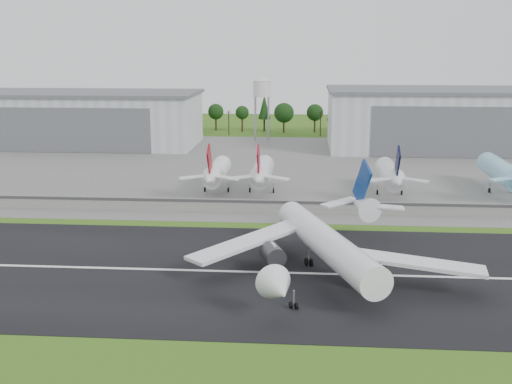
# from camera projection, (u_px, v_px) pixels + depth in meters

# --- Properties ---
(ground) EXTENTS (600.00, 600.00, 0.00)m
(ground) POSITION_uv_depth(u_px,v_px,m) (220.00, 291.00, 114.06)
(ground) COLOR #356618
(ground) RESTS_ON ground
(runway) EXTENTS (320.00, 60.00, 0.10)m
(runway) POSITION_uv_depth(u_px,v_px,m) (227.00, 271.00, 123.77)
(runway) COLOR black
(runway) RESTS_ON ground
(runway_centerline) EXTENTS (220.00, 1.00, 0.02)m
(runway_centerline) POSITION_uv_depth(u_px,v_px,m) (227.00, 271.00, 123.75)
(runway_centerline) COLOR white
(runway_centerline) RESTS_ON runway
(apron) EXTENTS (320.00, 150.00, 0.10)m
(apron) POSITION_uv_depth(u_px,v_px,m) (264.00, 166.00, 230.66)
(apron) COLOR slate
(apron) RESTS_ON ground
(blast_fence) EXTENTS (240.00, 0.61, 3.50)m
(blast_fence) POSITION_uv_depth(u_px,v_px,m) (248.00, 206.00, 167.09)
(blast_fence) COLOR gray
(blast_fence) RESTS_ON ground
(hangar_west) EXTENTS (97.00, 44.00, 23.20)m
(hangar_west) POSITION_uv_depth(u_px,v_px,m) (86.00, 118.00, 277.63)
(hangar_west) COLOR silver
(hangar_west) RESTS_ON ground
(hangar_east) EXTENTS (102.00, 47.00, 25.20)m
(hangar_east) POSITION_uv_depth(u_px,v_px,m) (451.00, 119.00, 265.94)
(hangar_east) COLOR silver
(hangar_east) RESTS_ON ground
(water_tower) EXTENTS (8.40, 8.40, 29.40)m
(water_tower) POSITION_uv_depth(u_px,v_px,m) (262.00, 86.00, 288.70)
(water_tower) COLOR #99999E
(water_tower) RESTS_ON ground
(utility_poles) EXTENTS (230.00, 3.00, 12.00)m
(utility_poles) POSITION_uv_depth(u_px,v_px,m) (274.00, 136.00, 308.41)
(utility_poles) COLOR black
(utility_poles) RESTS_ON ground
(treeline) EXTENTS (320.00, 16.00, 22.00)m
(treeline) POSITION_uv_depth(u_px,v_px,m) (276.00, 132.00, 322.99)
(treeline) COLOR black
(treeline) RESTS_ON ground
(main_airliner) EXTENTS (54.16, 57.62, 18.17)m
(main_airliner) POSITION_uv_depth(u_px,v_px,m) (326.00, 251.00, 120.88)
(main_airliner) COLOR white
(main_airliner) RESTS_ON runway
(parked_jet_red_a) EXTENTS (7.36, 31.29, 16.64)m
(parked_jet_red_a) POSITION_uv_depth(u_px,v_px,m) (216.00, 173.00, 187.92)
(parked_jet_red_a) COLOR white
(parked_jet_red_a) RESTS_ON ground
(parked_jet_red_b) EXTENTS (7.36, 31.29, 16.80)m
(parked_jet_red_b) POSITION_uv_depth(u_px,v_px,m) (261.00, 173.00, 186.91)
(parked_jet_red_b) COLOR silver
(parked_jet_red_b) RESTS_ON ground
(parked_jet_navy) EXTENTS (7.36, 31.29, 16.76)m
(parked_jet_navy) POSITION_uv_depth(u_px,v_px,m) (391.00, 175.00, 184.15)
(parked_jet_navy) COLOR white
(parked_jet_navy) RESTS_ON ground
(parked_jet_skyblue) EXTENTS (7.36, 37.29, 17.07)m
(parked_jet_skyblue) POSITION_uv_depth(u_px,v_px,m) (505.00, 173.00, 186.52)
(parked_jet_skyblue) COLOR #8DD6F4
(parked_jet_skyblue) RESTS_ON ground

